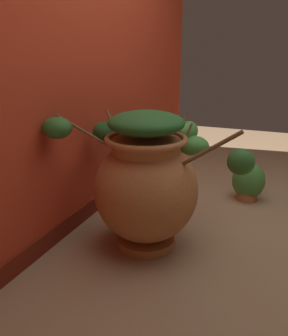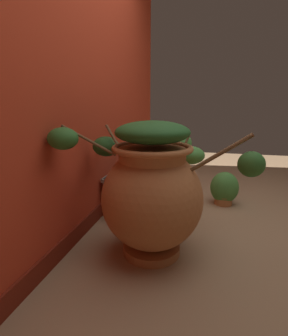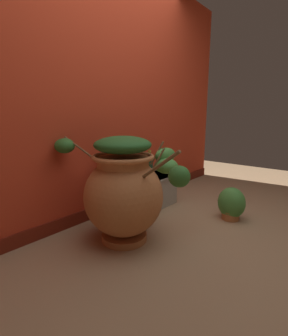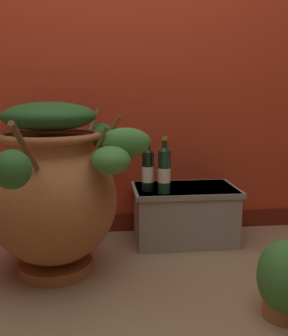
# 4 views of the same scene
# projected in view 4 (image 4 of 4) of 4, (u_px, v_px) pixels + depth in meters

# --- Properties ---
(ground_plane) EXTENTS (7.00, 7.00, 0.00)m
(ground_plane) POSITION_uv_depth(u_px,v_px,m) (131.00, 327.00, 1.52)
(ground_plane) COLOR #9E7A56
(back_wall) EXTENTS (4.40, 0.33, 2.60)m
(back_wall) POSITION_uv_depth(u_px,v_px,m) (116.00, 34.00, 2.44)
(back_wall) COLOR red
(back_wall) RESTS_ON ground_plane
(terracotta_urn) EXTENTS (0.80, 1.19, 0.88)m
(terracotta_urn) POSITION_uv_depth(u_px,v_px,m) (54.00, 188.00, 1.92)
(terracotta_urn) COLOR #B26638
(terracotta_urn) RESTS_ON ground_plane
(stone_ledge) EXTENTS (0.64, 0.40, 0.35)m
(stone_ledge) POSITION_uv_depth(u_px,v_px,m) (184.00, 212.00, 2.38)
(stone_ledge) COLOR #9E9384
(stone_ledge) RESTS_ON ground_plane
(wine_bottle_left) EXTENTS (0.07, 0.07, 0.31)m
(wine_bottle_left) POSITION_uv_depth(u_px,v_px,m) (148.00, 169.00, 2.25)
(wine_bottle_left) COLOR black
(wine_bottle_left) RESTS_ON stone_ledge
(wine_bottle_middle) EXTENTS (0.07, 0.07, 0.33)m
(wine_bottle_middle) POSITION_uv_depth(u_px,v_px,m) (164.00, 169.00, 2.19)
(wine_bottle_middle) COLOR black
(wine_bottle_middle) RESTS_ON stone_ledge
(potted_shrub) EXTENTS (0.23, 0.27, 0.33)m
(potted_shrub) POSITION_uv_depth(u_px,v_px,m) (286.00, 282.00, 1.56)
(potted_shrub) COLOR #B26638
(potted_shrub) RESTS_ON ground_plane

